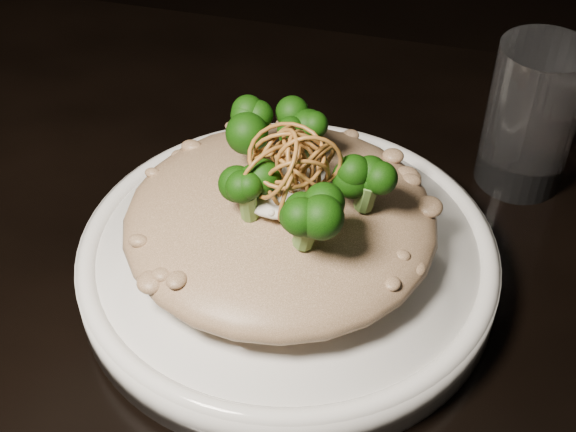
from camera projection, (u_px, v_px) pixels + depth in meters
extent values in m
cube|color=black|center=(388.00, 404.00, 0.49)|extent=(1.10, 0.80, 0.04)
cylinder|color=black|center=(49.00, 287.00, 1.07)|extent=(0.05, 0.05, 0.71)
cylinder|color=white|center=(288.00, 261.00, 0.53)|extent=(0.27, 0.27, 0.03)
ellipsoid|color=brown|center=(280.00, 220.00, 0.51)|extent=(0.20, 0.20, 0.04)
ellipsoid|color=white|center=(284.00, 187.00, 0.49)|extent=(0.06, 0.06, 0.02)
cylinder|color=white|center=(531.00, 117.00, 0.58)|extent=(0.08, 0.08, 0.11)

